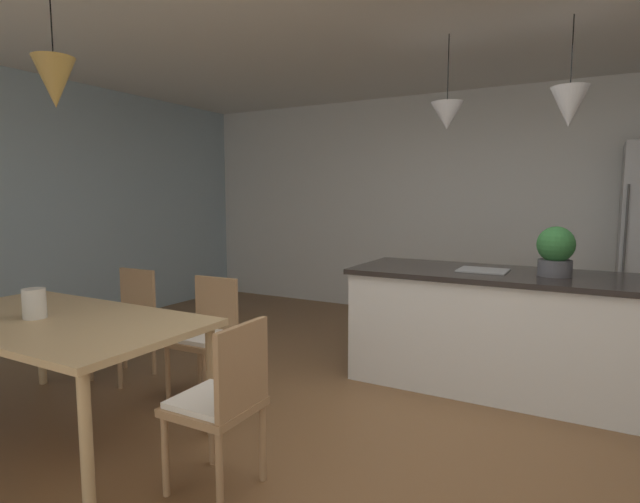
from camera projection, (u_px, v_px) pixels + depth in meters
ground_plane at (404, 438)px, 3.08m from camera, size 10.00×8.40×0.04m
wall_back_kitchen at (501, 207)px, 5.77m from camera, size 10.00×0.12×2.70m
window_wall_left_glazing at (12, 209)px, 4.89m from camera, size 0.06×8.40×2.70m
dining_table at (55, 328)px, 3.06m from camera, size 1.89×1.02×0.73m
chair_far_left at (126, 319)px, 4.06m from camera, size 0.41×0.41×0.87m
chair_far_right at (206, 333)px, 3.65m from camera, size 0.41×0.41×0.87m
chair_kitchen_end at (222, 400)px, 2.45m from camera, size 0.40×0.40×0.87m
kitchen_island at (496, 328)px, 3.82m from camera, size 2.18×0.89×0.91m
pendant_over_table at (55, 82)px, 2.79m from camera, size 0.23×0.23×0.73m
pendant_over_island_main at (447, 116)px, 3.85m from camera, size 0.25×0.25×0.71m
pendant_over_island_aux at (569, 107)px, 3.44m from camera, size 0.26×0.26×0.75m
potted_plant_on_island at (556, 251)px, 3.57m from camera, size 0.26×0.26×0.36m
vase_on_dining_table at (34, 303)px, 3.04m from camera, size 0.13×0.13×0.18m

